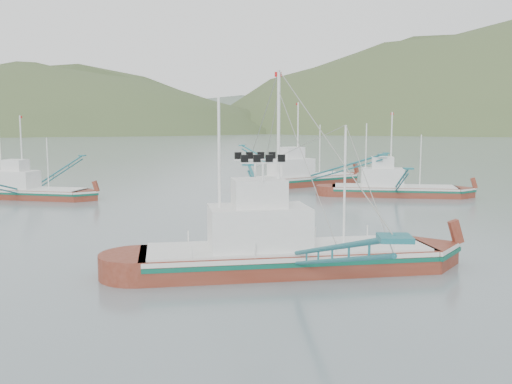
{
  "coord_description": "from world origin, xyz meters",
  "views": [
    {
      "loc": [
        1.84,
        -32.48,
        8.01
      ],
      "look_at": [
        0.0,
        6.0,
        3.2
      ],
      "focal_mm": 40.0,
      "sensor_mm": 36.0,
      "label": 1
    }
  ],
  "objects_px": {
    "main_boat": "(284,233)",
    "bg_boat_left": "(26,184)",
    "bg_boat_right": "(393,183)",
    "bg_boat_far": "(300,167)"
  },
  "relations": [
    {
      "from": "bg_boat_left",
      "to": "bg_boat_far",
      "type": "xyz_separation_m",
      "value": [
        28.85,
        13.19,
        0.82
      ]
    },
    {
      "from": "bg_boat_left",
      "to": "bg_boat_right",
      "type": "relative_size",
      "value": 0.95
    },
    {
      "from": "main_boat",
      "to": "bg_boat_left",
      "type": "relative_size",
      "value": 1.23
    },
    {
      "from": "bg_boat_left",
      "to": "bg_boat_right",
      "type": "bearing_deg",
      "value": 15.23
    },
    {
      "from": "main_boat",
      "to": "bg_boat_left",
      "type": "height_order",
      "value": "main_boat"
    },
    {
      "from": "main_boat",
      "to": "bg_boat_far",
      "type": "relative_size",
      "value": 1.15
    },
    {
      "from": "bg_boat_far",
      "to": "bg_boat_right",
      "type": "distance_m",
      "value": 13.55
    },
    {
      "from": "bg_boat_far",
      "to": "bg_boat_left",
      "type": "bearing_deg",
      "value": 168.11
    },
    {
      "from": "bg_boat_far",
      "to": "bg_boat_right",
      "type": "bearing_deg",
      "value": -81.18
    },
    {
      "from": "main_boat",
      "to": "bg_boat_far",
      "type": "height_order",
      "value": "main_boat"
    }
  ]
}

